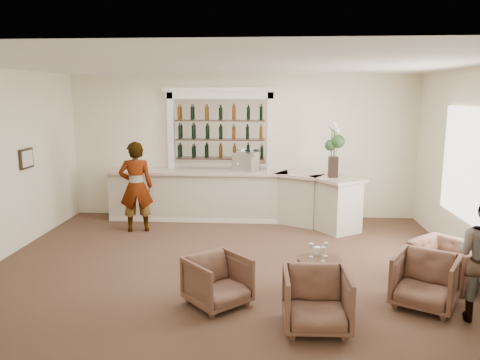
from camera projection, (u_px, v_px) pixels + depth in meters
name	position (u px, v px, depth m)	size (l,w,h in m)	color
ground	(229.00, 269.00, 7.74)	(8.00, 8.00, 0.00)	brown
room_shell	(241.00, 125.00, 8.00)	(8.04, 7.02, 3.32)	#F2E9C8
bar_counter	(233.00, 196.00, 10.59)	(5.72, 1.80, 1.14)	beige
back_bar_alcove	(220.00, 130.00, 10.75)	(2.64, 0.25, 3.00)	white
cocktail_table	(319.00, 274.00, 6.87)	(0.65, 0.65, 0.50)	#442B1D
sommelier	(136.00, 187.00, 9.75)	(0.69, 0.46, 1.90)	gray
armchair_left	(218.00, 281.00, 6.37)	(0.74, 0.76, 0.69)	brown
armchair_center	(316.00, 300.00, 5.72)	(0.79, 0.82, 0.74)	brown
armchair_right	(425.00, 281.00, 6.32)	(0.79, 0.81, 0.74)	brown
armchair_far	(448.00, 263.00, 7.15)	(0.97, 0.85, 0.63)	brown
espresso_machine	(246.00, 162.00, 10.51)	(0.49, 0.41, 0.43)	#B6B5BA
flower_vase	(334.00, 147.00, 9.70)	(0.30, 0.30, 1.14)	black
wine_glass_bar_left	(238.00, 168.00, 10.41)	(0.07, 0.07, 0.21)	white
wine_glass_bar_right	(269.00, 167.00, 10.45)	(0.07, 0.07, 0.21)	white
wine_glass_tbl_a	(311.00, 250.00, 6.84)	(0.07, 0.07, 0.21)	white
wine_glass_tbl_b	(326.00, 250.00, 6.87)	(0.07, 0.07, 0.21)	white
wine_glass_tbl_c	(323.00, 254.00, 6.67)	(0.07, 0.07, 0.21)	white
napkin_holder	(317.00, 251.00, 6.95)	(0.08, 0.08, 0.12)	white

